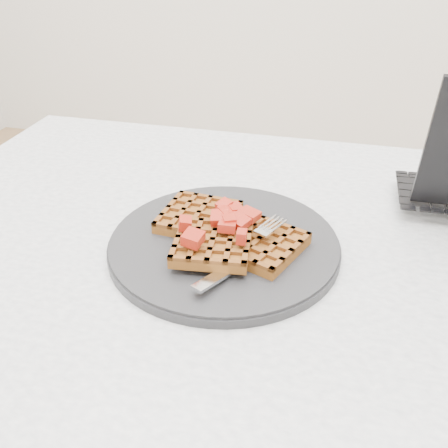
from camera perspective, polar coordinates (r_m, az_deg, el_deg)
table at (r=0.76m, az=6.66°, el=-9.95°), size 1.20×0.80×0.75m
plate at (r=0.68m, az=0.00°, el=-2.30°), size 0.31×0.31×0.02m
waffles at (r=0.66m, az=-0.07°, el=-1.10°), size 0.21×0.18×0.03m
strawberry_pile at (r=0.65m, az=0.00°, el=1.04°), size 0.15×0.15×0.02m
fork at (r=0.63m, az=2.75°, el=-3.54°), size 0.10×0.17×0.02m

